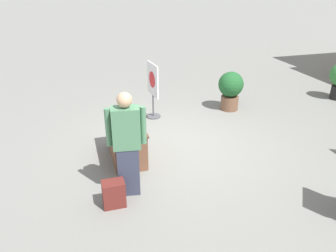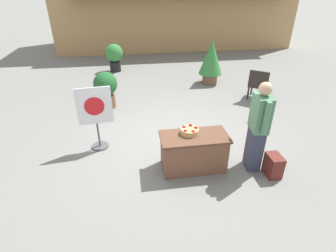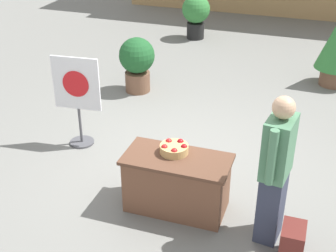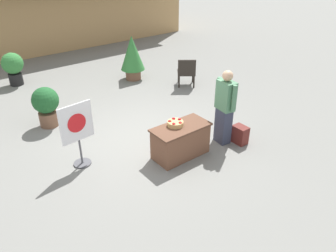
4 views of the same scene
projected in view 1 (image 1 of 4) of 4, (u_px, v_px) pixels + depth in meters
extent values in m
plane|color=slate|center=(174.00, 145.00, 6.83)|extent=(120.00, 120.00, 0.00)
cube|color=brown|center=(126.00, 142.00, 6.25)|extent=(1.17, 0.58, 0.67)
cube|color=brown|center=(125.00, 125.00, 6.10)|extent=(1.24, 0.62, 0.04)
cylinder|color=tan|center=(129.00, 120.00, 6.16)|extent=(0.33, 0.33, 0.10)
sphere|color=#A30F14|center=(131.00, 120.00, 6.04)|extent=(0.08, 0.08, 0.08)
sphere|color=#A30F14|center=(136.00, 118.00, 6.13)|extent=(0.08, 0.08, 0.08)
sphere|color=red|center=(132.00, 116.00, 6.24)|extent=(0.08, 0.08, 0.08)
sphere|color=red|center=(125.00, 117.00, 6.21)|extent=(0.08, 0.08, 0.08)
sphere|color=red|center=(124.00, 119.00, 6.08)|extent=(0.08, 0.08, 0.08)
cube|color=#33384C|center=(128.00, 170.00, 5.20)|extent=(0.28, 0.37, 0.83)
cube|color=#4C7F5B|center=(126.00, 128.00, 4.89)|extent=(0.32, 0.45, 0.65)
sphere|color=tan|center=(124.00, 100.00, 4.71)|extent=(0.23, 0.23, 0.23)
cylinder|color=#4C7F5B|center=(108.00, 127.00, 4.85)|extent=(0.09, 0.09, 0.60)
cylinder|color=#4C7F5B|center=(143.00, 125.00, 4.92)|extent=(0.09, 0.09, 0.60)
cube|color=maroon|center=(114.00, 194.00, 4.97)|extent=(0.24, 0.34, 0.42)
cylinder|color=#4C4C51|center=(153.00, 116.00, 8.22)|extent=(0.36, 0.36, 0.03)
cylinder|color=#4C4C51|center=(153.00, 105.00, 8.10)|extent=(0.04, 0.04, 0.55)
cube|color=silver|center=(153.00, 79.00, 7.82)|extent=(0.70, 0.10, 0.78)
cylinder|color=red|center=(152.00, 80.00, 7.81)|extent=(0.39, 0.04, 0.39)
cylinder|color=brown|center=(229.00, 103.00, 8.62)|extent=(0.46, 0.46, 0.37)
sphere|color=#1E5628|center=(231.00, 84.00, 8.40)|extent=(0.65, 0.65, 0.65)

